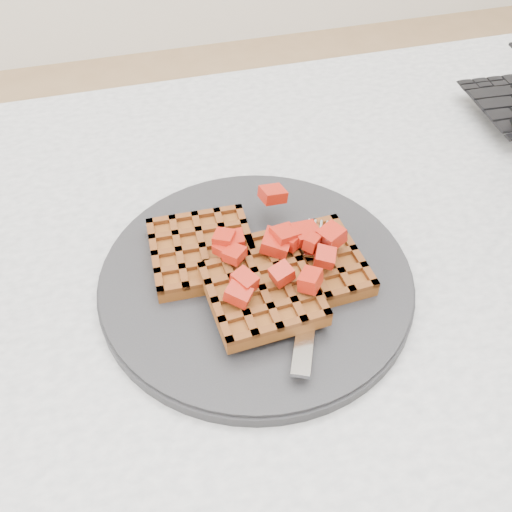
% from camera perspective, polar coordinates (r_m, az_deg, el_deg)
% --- Properties ---
extents(ground, '(4.00, 4.00, 0.00)m').
position_cam_1_polar(ground, '(1.26, 6.33, -23.85)').
color(ground, tan).
rests_on(ground, ground).
extents(table, '(1.20, 0.80, 0.75)m').
position_cam_1_polar(table, '(0.70, 10.56, -5.91)').
color(table, silver).
rests_on(table, ground).
extents(plate, '(0.31, 0.31, 0.02)m').
position_cam_1_polar(plate, '(0.56, 0.00, -2.25)').
color(plate, black).
rests_on(plate, table).
extents(waffles, '(0.20, 0.18, 0.03)m').
position_cam_1_polar(waffles, '(0.54, 0.12, -1.20)').
color(waffles, brown).
rests_on(waffles, plate).
extents(strawberry_pile, '(0.15, 0.15, 0.02)m').
position_cam_1_polar(strawberry_pile, '(0.53, 0.00, 1.05)').
color(strawberry_pile, '#880800').
rests_on(strawberry_pile, waffles).
extents(fork, '(0.10, 0.17, 0.02)m').
position_cam_1_polar(fork, '(0.53, 5.47, -3.32)').
color(fork, silver).
rests_on(fork, plate).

